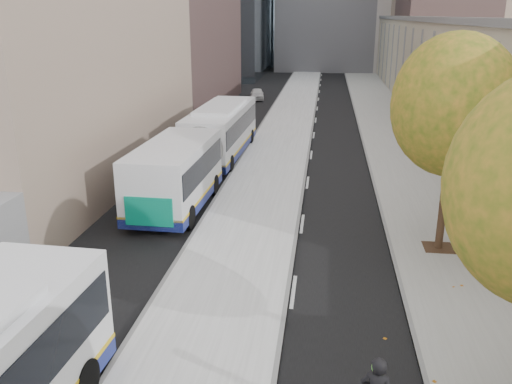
# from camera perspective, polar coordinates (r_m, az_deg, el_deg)

# --- Properties ---
(bus_platform) EXTENTS (4.25, 150.00, 0.15)m
(bus_platform) POSITION_cam_1_polar(r_m,az_deg,el_deg) (33.79, 1.99, 3.74)
(bus_platform) COLOR #B0B0B0
(bus_platform) RESTS_ON ground
(sidewalk) EXTENTS (4.75, 150.00, 0.08)m
(sidewalk) POSITION_cam_1_polar(r_m,az_deg,el_deg) (34.03, 15.55, 3.12)
(sidewalk) COLOR gray
(sidewalk) RESTS_ON ground
(building_tan) EXTENTS (18.00, 92.00, 8.00)m
(building_tan) POSITION_cam_1_polar(r_m,az_deg,el_deg) (63.87, 22.76, 12.78)
(building_tan) COLOR gray
(building_tan) RESTS_ON ground
(tree_d) EXTENTS (4.40, 4.40, 7.60)m
(tree_d) POSITION_cam_1_polar(r_m,az_deg,el_deg) (20.31, 20.16, 8.52)
(tree_d) COLOR #321B13
(tree_d) RESTS_ON sidewalk
(bus_far) EXTENTS (3.17, 18.48, 3.07)m
(bus_far) POSITION_cam_1_polar(r_m,az_deg,el_deg) (29.84, -5.35, 4.90)
(bus_far) COLOR silver
(bus_far) RESTS_ON ground
(distant_car) EXTENTS (1.87, 3.62, 1.18)m
(distant_car) POSITION_cam_1_polar(r_m,az_deg,el_deg) (57.43, 0.11, 10.27)
(distant_car) COLOR silver
(distant_car) RESTS_ON ground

